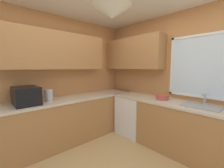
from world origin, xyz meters
TOP-DOWN VIEW (x-y plane):
  - room_shell at (-0.75, 0.51)m, footprint 3.55×3.46m
  - counter_run_left at (-1.40, 0.00)m, footprint 0.65×3.07m
  - counter_run_back at (0.21, 1.36)m, footprint 2.64×0.65m
  - dishwasher at (-0.74, 1.33)m, footprint 0.60×0.60m
  - microwave at (-1.40, -0.62)m, footprint 0.48×0.36m
  - kettle at (-1.38, -0.27)m, footprint 0.14×0.14m
  - sink_assembly at (0.57, 1.37)m, footprint 0.52×0.40m
  - bowl at (-0.09, 1.36)m, footprint 0.23×0.23m

SIDE VIEW (x-z plane):
  - dishwasher at x=-0.74m, z-range 0.00..0.84m
  - counter_run_left at x=-1.40m, z-range 0.00..0.88m
  - counter_run_back at x=0.21m, z-range 0.00..0.88m
  - sink_assembly at x=0.57m, z-range 0.80..0.99m
  - bowl at x=-0.09m, z-range 0.88..0.97m
  - kettle at x=-1.38m, z-range 0.88..1.10m
  - microwave at x=-1.40m, z-range 0.88..1.17m
  - room_shell at x=-0.75m, z-range 0.50..3.08m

